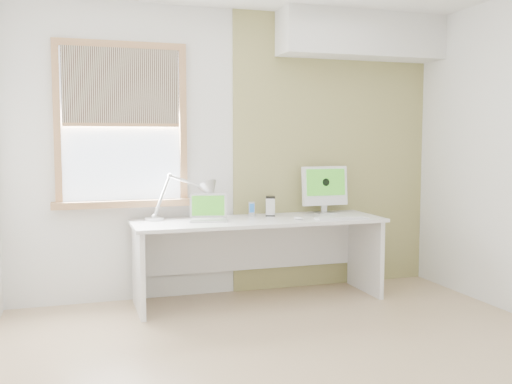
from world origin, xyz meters
name	(u,v)px	position (x,y,z in m)	size (l,w,h in m)	color
room	(306,159)	(0.00, 0.00, 1.30)	(4.04, 3.54, 2.64)	tan
accent_wall	(332,152)	(1.00, 1.74, 1.30)	(2.00, 0.02, 2.60)	#939257
soffit	(361,35)	(1.20, 1.57, 2.40)	(1.60, 0.40, 0.42)	white
window	(122,126)	(-1.00, 1.71, 1.54)	(1.20, 0.14, 1.42)	#A57347
desk	(257,240)	(0.13, 1.44, 0.53)	(2.20, 0.70, 0.73)	white
desk_lamp	(199,194)	(-0.35, 1.58, 0.94)	(0.72, 0.29, 0.40)	silver
laptop	(208,214)	(-0.31, 1.44, 0.79)	(0.37, 0.32, 0.23)	silver
phone_dock	(252,212)	(0.12, 1.57, 0.77)	(0.08, 0.08, 0.13)	silver
external_drive	(270,206)	(0.30, 1.56, 0.82)	(0.13, 0.16, 0.18)	silver
imac	(325,187)	(0.86, 1.59, 0.98)	(0.45, 0.15, 0.44)	silver
keyboard	(342,218)	(0.82, 1.15, 0.74)	(0.47, 0.16, 0.02)	white
mouse	(299,218)	(0.44, 1.22, 0.74)	(0.06, 0.10, 0.03)	white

